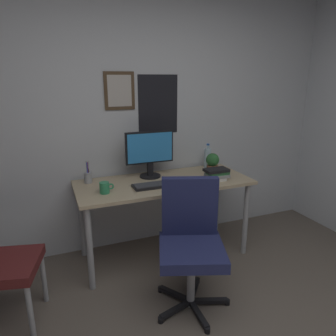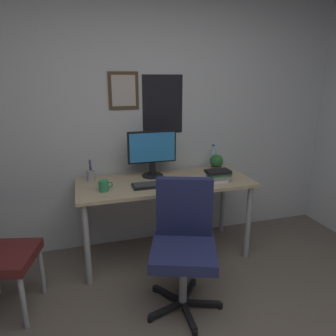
% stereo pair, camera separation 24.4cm
% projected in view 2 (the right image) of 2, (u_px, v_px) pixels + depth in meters
% --- Properties ---
extents(wall_back, '(4.40, 0.10, 2.60)m').
position_uv_depth(wall_back, '(137.00, 116.00, 3.01)').
color(wall_back, silver).
rests_on(wall_back, ground_plane).
extents(desk, '(1.58, 0.66, 0.75)m').
position_uv_depth(desk, '(165.00, 190.00, 2.85)').
color(desk, tan).
rests_on(desk, ground_plane).
extents(office_chair, '(0.59, 0.60, 0.95)m').
position_uv_depth(office_chair, '(184.00, 238.00, 2.26)').
color(office_chair, '#1E234C').
rests_on(office_chair, ground_plane).
extents(monitor, '(0.46, 0.20, 0.43)m').
position_uv_depth(monitor, '(152.00, 152.00, 2.90)').
color(monitor, black).
rests_on(monitor, desk).
extents(keyboard, '(0.43, 0.15, 0.03)m').
position_uv_depth(keyboard, '(157.00, 184.00, 2.69)').
color(keyboard, black).
rests_on(keyboard, desk).
extents(computer_mouse, '(0.06, 0.11, 0.04)m').
position_uv_depth(computer_mouse, '(190.00, 182.00, 2.75)').
color(computer_mouse, black).
rests_on(computer_mouse, desk).
extents(water_bottle, '(0.07, 0.07, 0.25)m').
position_uv_depth(water_bottle, '(213.00, 159.00, 3.19)').
color(water_bottle, silver).
rests_on(water_bottle, desk).
extents(coffee_mug_near, '(0.12, 0.08, 0.09)m').
position_uv_depth(coffee_mug_near, '(104.00, 186.00, 2.56)').
color(coffee_mug_near, '#2D8C59').
rests_on(coffee_mug_near, desk).
extents(potted_plant, '(0.13, 0.13, 0.20)m').
position_uv_depth(potted_plant, '(216.00, 163.00, 3.01)').
color(potted_plant, brown).
rests_on(potted_plant, desk).
extents(pen_cup, '(0.07, 0.07, 0.20)m').
position_uv_depth(pen_cup, '(91.00, 175.00, 2.83)').
color(pen_cup, '#9EA0A5').
rests_on(pen_cup, desk).
extents(book_stack_left, '(0.22, 0.16, 0.11)m').
position_uv_depth(book_stack_left, '(218.00, 176.00, 2.80)').
color(book_stack_left, silver).
rests_on(book_stack_left, desk).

